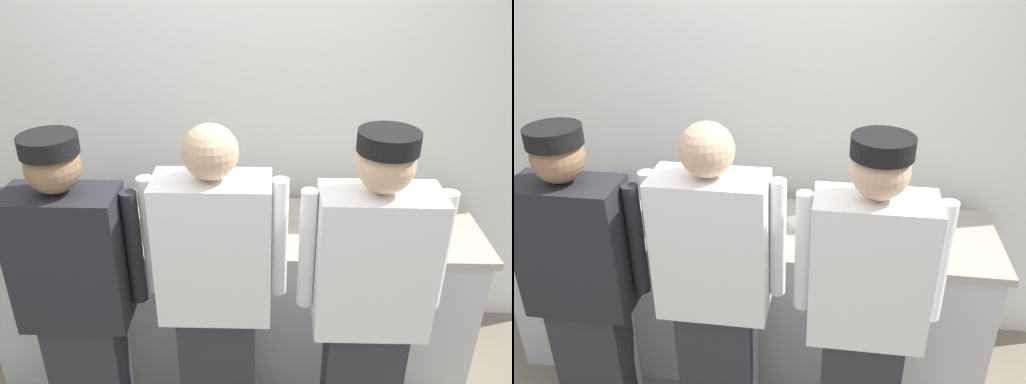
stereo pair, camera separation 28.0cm
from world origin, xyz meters
TOP-DOWN VIEW (x-y plane):
  - wall_back at (0.00, 0.80)m, footprint 4.15×0.10m
  - prep_counter at (0.00, 0.35)m, footprint 2.65×0.65m
  - chef_near_left at (-0.64, -0.28)m, footprint 0.60×0.24m
  - chef_center at (-0.04, -0.25)m, footprint 0.62×0.24m
  - chef_far_right at (0.62, -0.32)m, footprint 0.61×0.24m
  - plate_stack_front at (0.07, 0.42)m, footprint 0.22×0.22m
  - plate_stack_rear at (0.74, 0.32)m, footprint 0.20×0.20m
  - mixing_bowl_steel at (-0.47, 0.35)m, footprint 0.37×0.37m
  - sheet_tray at (-0.77, 0.35)m, footprint 0.53×0.38m
  - squeeze_bottle_primary at (1.01, 0.33)m, footprint 0.05×0.05m
  - ramekin_yellow_sauce at (-0.12, 0.18)m, footprint 0.09×0.09m
  - ramekin_green_sauce at (-1.09, 0.18)m, footprint 0.10×0.10m
  - ramekin_orange_sauce at (0.26, 0.35)m, footprint 0.08×0.08m
  - deli_cup at (0.53, 0.38)m, footprint 0.09×0.09m
  - chefs_knife at (0.00, 0.31)m, footprint 0.28×0.03m

SIDE VIEW (x-z plane):
  - prep_counter at x=0.00m, z-range 0.00..0.90m
  - chef_near_left at x=-0.64m, z-range 0.06..1.71m
  - chef_center at x=-0.04m, z-range 0.05..1.74m
  - chefs_knife at x=0.00m, z-range 0.90..0.92m
  - chef_far_right at x=0.62m, z-range 0.06..1.76m
  - sheet_tray at x=-0.77m, z-range 0.90..0.93m
  - ramekin_green_sauce at x=-1.09m, z-range 0.90..0.94m
  - ramekin_yellow_sauce at x=-0.12m, z-range 0.90..0.95m
  - ramekin_orange_sauce at x=0.26m, z-range 0.90..0.95m
  - plate_stack_front at x=0.07m, z-range 0.90..0.97m
  - plate_stack_rear at x=0.74m, z-range 0.90..0.97m
  - deli_cup at x=0.53m, z-range 0.90..1.01m
  - mixing_bowl_steel at x=-0.47m, z-range 0.90..1.04m
  - squeeze_bottle_primary at x=1.01m, z-range 0.90..1.08m
  - wall_back at x=0.00m, z-range 0.00..2.80m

